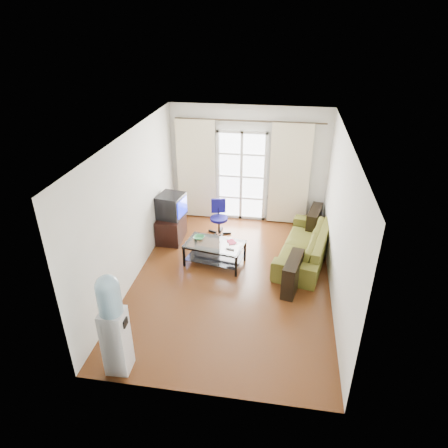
# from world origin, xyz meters

# --- Properties ---
(floor) EXTENTS (5.20, 5.20, 0.00)m
(floor) POSITION_xyz_m (0.00, 0.00, 0.00)
(floor) COLOR brown
(floor) RESTS_ON ground
(ceiling) EXTENTS (5.20, 5.20, 0.00)m
(ceiling) POSITION_xyz_m (0.00, 0.00, 2.70)
(ceiling) COLOR white
(ceiling) RESTS_ON wall_back
(wall_back) EXTENTS (3.60, 0.02, 2.70)m
(wall_back) POSITION_xyz_m (0.00, 2.60, 1.35)
(wall_back) COLOR white
(wall_back) RESTS_ON floor
(wall_front) EXTENTS (3.60, 0.02, 2.70)m
(wall_front) POSITION_xyz_m (0.00, -2.60, 1.35)
(wall_front) COLOR white
(wall_front) RESTS_ON floor
(wall_left) EXTENTS (0.02, 5.20, 2.70)m
(wall_left) POSITION_xyz_m (-1.80, 0.00, 1.35)
(wall_left) COLOR white
(wall_left) RESTS_ON floor
(wall_right) EXTENTS (0.02, 5.20, 2.70)m
(wall_right) POSITION_xyz_m (1.80, 0.00, 1.35)
(wall_right) COLOR white
(wall_right) RESTS_ON floor
(french_door) EXTENTS (1.16, 0.06, 2.15)m
(french_door) POSITION_xyz_m (-0.15, 2.54, 1.07)
(french_door) COLOR white
(french_door) RESTS_ON wall_back
(curtain_rod) EXTENTS (3.30, 0.04, 0.04)m
(curtain_rod) POSITION_xyz_m (0.00, 2.50, 2.38)
(curtain_rod) COLOR #4C3F2D
(curtain_rod) RESTS_ON wall_back
(curtain_left) EXTENTS (0.90, 0.07, 2.35)m
(curtain_left) POSITION_xyz_m (-1.20, 2.48, 1.20)
(curtain_left) COLOR #F6EDC6
(curtain_left) RESTS_ON curtain_rod
(curtain_right) EXTENTS (0.90, 0.07, 2.35)m
(curtain_right) POSITION_xyz_m (0.95, 2.48, 1.20)
(curtain_right) COLOR #F6EDC6
(curtain_right) RESTS_ON curtain_rod
(radiator) EXTENTS (0.64, 0.12, 0.64)m
(radiator) POSITION_xyz_m (0.80, 2.50, 0.33)
(radiator) COLOR #959598
(radiator) RESTS_ON floor
(sofa) EXTENTS (2.48, 1.71, 0.62)m
(sofa) POSITION_xyz_m (1.34, 0.97, 0.31)
(sofa) COLOR brown
(sofa) RESTS_ON floor
(coffee_table) EXTENTS (1.22, 0.83, 0.46)m
(coffee_table) POSITION_xyz_m (-0.41, 0.48, 0.29)
(coffee_table) COLOR silver
(coffee_table) RESTS_ON floor
(bowl) EXTENTS (0.31, 0.31, 0.05)m
(bowl) POSITION_xyz_m (-0.75, 0.61, 0.48)
(bowl) COLOR #2F8347
(bowl) RESTS_ON coffee_table
(book) EXTENTS (0.32, 0.33, 0.02)m
(book) POSITION_xyz_m (-0.15, 0.54, 0.47)
(book) COLOR #B61635
(book) RESTS_ON coffee_table
(remote) EXTENTS (0.17, 0.08, 0.02)m
(remote) POSITION_xyz_m (-0.08, 0.30, 0.47)
(remote) COLOR black
(remote) RESTS_ON coffee_table
(tv_stand) EXTENTS (0.51, 0.76, 0.55)m
(tv_stand) POSITION_xyz_m (-1.52, 1.28, 0.28)
(tv_stand) COLOR black
(tv_stand) RESTS_ON floor
(crt_tv) EXTENTS (0.62, 0.63, 0.50)m
(crt_tv) POSITION_xyz_m (-1.52, 1.32, 0.80)
(crt_tv) COLOR black
(crt_tv) RESTS_ON tv_stand
(task_chair) EXTENTS (0.66, 0.66, 0.80)m
(task_chair) POSITION_xyz_m (-0.53, 1.68, 0.24)
(task_chair) COLOR black
(task_chair) RESTS_ON floor
(water_cooler) EXTENTS (0.35, 0.33, 1.58)m
(water_cooler) POSITION_xyz_m (-1.25, -2.35, 0.82)
(water_cooler) COLOR white
(water_cooler) RESTS_ON floor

